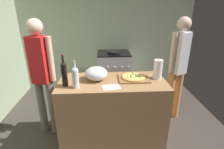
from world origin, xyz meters
name	(u,v)px	position (x,y,z in m)	size (l,w,h in m)	color
ground_plane	(102,117)	(0.00, 1.28, -0.01)	(4.01, 3.16, 0.02)	#3F3833
kitchen_wall_rear	(100,32)	(0.00, 2.61, 1.30)	(4.01, 0.10, 2.60)	#99A889
counter	(112,111)	(0.16, 0.76, 0.46)	(1.40, 0.66, 0.92)	#9E7247
cutting_board	(134,78)	(0.45, 0.80, 0.93)	(0.40, 0.32, 0.02)	olive
pizza	(134,77)	(0.45, 0.80, 0.95)	(0.31, 0.31, 0.03)	tan
mixing_bowl	(96,73)	(-0.05, 0.80, 1.01)	(0.30, 0.30, 0.18)	#B2B2B7
paper_towel_roll	(158,69)	(0.76, 0.80, 1.05)	(0.11, 0.11, 0.27)	white
wine_bottle_amber	(64,73)	(-0.42, 0.65, 1.09)	(0.07, 0.07, 0.40)	black
wine_bottle_dark	(75,77)	(-0.28, 0.58, 1.06)	(0.08, 0.08, 0.33)	silver
recipe_sheet	(111,87)	(0.14, 0.57, 0.92)	(0.21, 0.15, 0.00)	white
stove	(114,73)	(0.27, 2.21, 0.46)	(0.68, 0.61, 0.96)	#B7B7BC
person_in_stripes	(42,72)	(-0.80, 0.97, 0.98)	(0.38, 0.24, 1.69)	slate
person_in_red	(178,65)	(1.22, 1.20, 0.97)	(0.34, 0.26, 1.69)	#D88C4C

